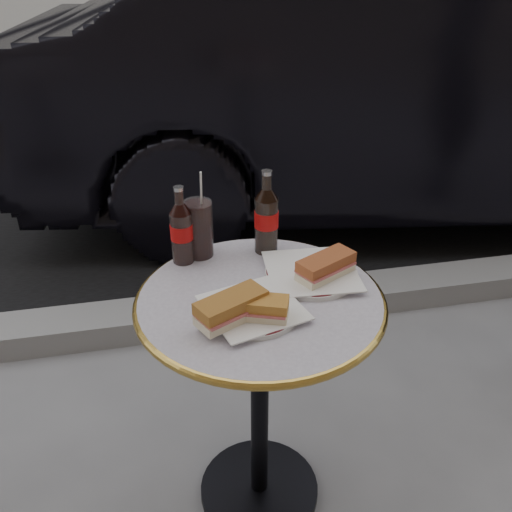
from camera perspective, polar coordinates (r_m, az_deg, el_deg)
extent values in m
plane|color=gray|center=(1.92, 0.33, -22.50)|extent=(80.00, 80.00, 0.00)
cube|color=black|center=(6.33, -9.51, 15.89)|extent=(40.00, 8.00, 0.00)
cube|color=gray|center=(2.52, -3.94, -5.61)|extent=(40.00, 0.20, 0.12)
cylinder|color=silver|center=(1.35, -0.30, -5.43)|extent=(0.24, 0.24, 0.01)
cylinder|color=silver|center=(1.49, 5.54, -1.76)|extent=(0.29, 0.29, 0.01)
cube|color=#9D6228|center=(1.29, -2.49, -5.34)|extent=(0.18, 0.14, 0.06)
cube|color=#B4752D|center=(1.30, 0.13, -5.28)|extent=(0.15, 0.11, 0.05)
cube|color=#9A4B27|center=(1.46, 6.99, -1.13)|extent=(0.17, 0.14, 0.05)
cylinder|color=black|center=(1.55, -5.76, 2.75)|extent=(0.10, 0.10, 0.16)
imported|color=black|center=(3.55, 16.51, 16.42)|extent=(2.28, 4.75, 1.50)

